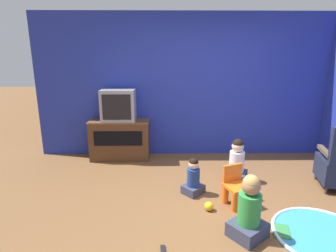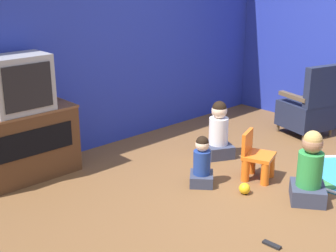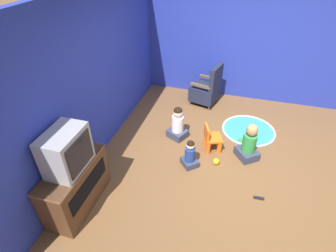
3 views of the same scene
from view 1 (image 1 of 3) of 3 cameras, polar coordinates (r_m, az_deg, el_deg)
ground_plane at (r=3.30m, az=11.72°, el=-18.33°), size 30.00×30.00×0.00m
wall_back at (r=4.87m, az=3.77°, el=8.62°), size 5.41×0.12×2.57m
tv_cabinet at (r=4.81m, az=-10.36°, el=-2.79°), size 1.06×0.44×0.71m
television at (r=4.66m, az=-10.73°, el=4.45°), size 0.58×0.39×0.55m
yellow_kid_chair at (r=3.44m, az=14.71°, el=-13.15°), size 0.38×0.37×0.49m
play_mat at (r=3.33m, az=30.83°, el=-19.72°), size 1.03×1.03×0.04m
child_watching_left at (r=3.59m, az=5.54°, el=-11.25°), size 0.34×0.34×0.51m
child_watching_center at (r=2.87m, az=17.23°, el=-17.17°), size 0.46×0.45×0.68m
child_watching_right at (r=4.04m, az=14.72°, el=-7.75°), size 0.40×0.42×0.65m
toy_ball at (r=3.32m, az=8.90°, el=-16.88°), size 0.11×0.11×0.11m
book at (r=3.19m, az=23.42°, el=-20.31°), size 0.23×0.28×0.02m
remote_control at (r=2.73m, az=-1.09°, el=-25.56°), size 0.05×0.15×0.02m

